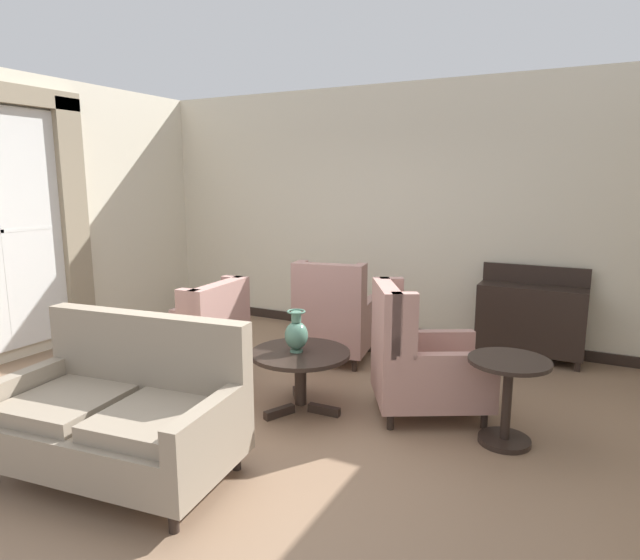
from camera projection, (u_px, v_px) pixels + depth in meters
The scene contains 13 objects.
ground at pixel (249, 426), 4.31m from camera, with size 9.01×9.01×0.00m, color #896B51.
wall_back at pixel (386, 213), 6.67m from camera, with size 6.60×0.08×3.06m, color beige.
wall_left at pixel (62, 215), 6.28m from camera, with size 0.08×4.23×3.06m, color beige.
baseboard_back at pixel (382, 329), 6.89m from camera, with size 6.44×0.03×0.12m, color black.
window_with_curtains at pixel (1, 216), 5.54m from camera, with size 0.12×2.03×2.82m.
coffee_table at pixel (300, 363), 4.55m from camera, with size 0.84×0.84×0.52m.
porcelain_vase at pixel (296, 334), 4.50m from camera, with size 0.20×0.20×0.35m.
settee at pixel (121, 414), 3.57m from camera, with size 1.68×1.05×1.02m.
armchair_beside_settee at pixel (196, 342), 5.10m from camera, with size 0.96×0.86×1.01m.
armchair_back_corner at pixel (419, 362), 4.46m from camera, with size 1.15×1.08×1.10m.
armchair_near_window at pixel (334, 320), 5.78m from camera, with size 0.86×0.94×1.10m.
side_table at pixel (507, 392), 3.96m from camera, with size 0.59×0.59×0.65m.
sideboard at pixel (530, 318), 5.80m from camera, with size 1.10×0.37×1.02m.
Camera 1 is at (2.35, -3.32, 1.94)m, focal length 30.31 mm.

